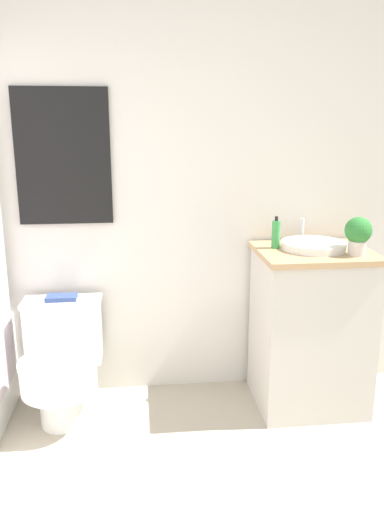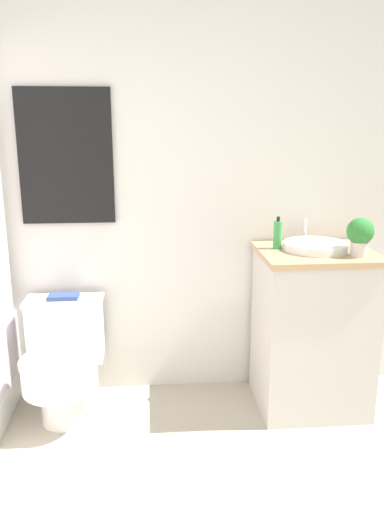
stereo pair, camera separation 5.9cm
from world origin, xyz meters
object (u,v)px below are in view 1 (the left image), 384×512
toilet (62,360)px  book_on_tank (62,298)px  potted_plant (358,234)px  sink (313,245)px  soap_bottle (276,234)px

toilet → book_on_tank: size_ratio=3.83×
potted_plant → book_on_tank: potted_plant is taller
sink → potted_plant: 0.24m
potted_plant → book_on_tank: bearing=170.3°
sink → book_on_tank: 1.37m
soap_bottle → toilet: bearing=-176.7°
potted_plant → book_on_tank: 1.58m
toilet → potted_plant: (1.51, -0.13, 0.67)m
potted_plant → toilet: bearing=175.2°
potted_plant → sink: bearing=139.0°
toilet → sink: bearing=0.9°
sink → soap_bottle: soap_bottle is taller
soap_bottle → sink: bearing=-13.0°
toilet → sink: 1.46m
sink → potted_plant: potted_plant is taller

